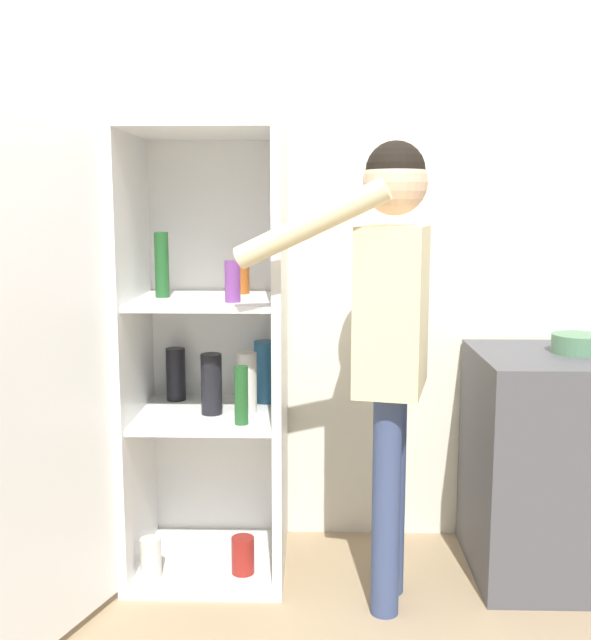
{
  "coord_description": "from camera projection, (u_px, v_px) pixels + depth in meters",
  "views": [
    {
      "loc": [
        0.19,
        -2.26,
        1.46
      ],
      "look_at": [
        0.11,
        0.63,
        1.02
      ],
      "focal_mm": 42.0,
      "sensor_mm": 36.0,
      "label": 1
    }
  ],
  "objects": [
    {
      "name": "wall_back",
      "position": [
        272.0,
        249.0,
        3.23
      ],
      "size": [
        7.0,
        0.06,
        2.55
      ],
      "color": "silver",
      "rests_on": "ground_plane"
    },
    {
      "name": "refrigerator",
      "position": [
        179.0,
        361.0,
        2.88
      ],
      "size": [
        0.86,
        1.18,
        1.76
      ],
      "color": "white",
      "rests_on": "ground_plane"
    },
    {
      "name": "person",
      "position": [
        390.0,
        313.0,
        2.63
      ],
      "size": [
        0.71,
        0.52,
        1.68
      ],
      "color": "#384770",
      "rests_on": "ground_plane"
    },
    {
      "name": "counter",
      "position": [
        551.0,
        464.0,
        2.97
      ],
      "size": [
        0.61,
        0.63,
        0.89
      ],
      "color": "#4C4C51",
      "rests_on": "ground_plane"
    },
    {
      "name": "bowl",
      "position": [
        579.0,
        344.0,
        2.91
      ],
      "size": [
        0.21,
        0.21,
        0.07
      ],
      "color": "#517F5B",
      "rests_on": "counter"
    }
  ]
}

